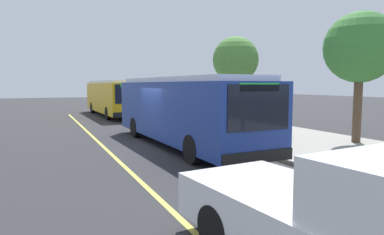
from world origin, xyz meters
TOP-DOWN VIEW (x-y plane):
  - ground_plane at (0.00, 0.00)m, footprint 120.00×120.00m
  - sidewalk_curb at (0.00, 6.00)m, footprint 44.00×6.40m
  - lane_stripe_center at (0.00, -2.20)m, footprint 36.00×0.14m
  - transit_bus_main at (0.46, 1.01)m, footprint 10.80×2.91m
  - transit_bus_second at (-15.30, 1.17)m, footprint 11.33×2.80m
  - pickup_truck at (11.15, -1.10)m, footprint 5.58×2.54m
  - bus_shelter at (-0.74, 5.84)m, footprint 2.90×1.60m
  - waiting_bench at (-0.52, 5.97)m, footprint 1.60×0.48m
  - route_sign_post at (1.91, 3.43)m, footprint 0.44×0.08m
  - pedestrian_commuter at (-2.23, 4.63)m, footprint 0.24×0.40m
  - street_tree_near_shelter at (-5.83, 7.46)m, footprint 3.06×3.06m
  - street_tree_upstreet at (3.55, 7.85)m, footprint 3.00×3.00m

SIDE VIEW (x-z plane):
  - ground_plane at x=0.00m, z-range 0.00..0.00m
  - lane_stripe_center at x=0.00m, z-range 0.00..0.01m
  - sidewalk_curb at x=0.00m, z-range 0.00..0.15m
  - waiting_bench at x=-0.52m, z-range 0.16..1.11m
  - pickup_truck at x=11.15m, z-range -0.07..1.78m
  - pedestrian_commuter at x=-2.23m, z-range 0.27..1.96m
  - transit_bus_main at x=0.46m, z-range 0.14..3.09m
  - transit_bus_second at x=-15.30m, z-range 0.14..3.09m
  - bus_shelter at x=-0.74m, z-range 0.68..3.16m
  - route_sign_post at x=1.91m, z-range 0.56..3.36m
  - street_tree_upstreet at x=3.55m, z-range 1.40..6.97m
  - street_tree_near_shelter at x=-5.83m, z-range 1.42..7.10m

